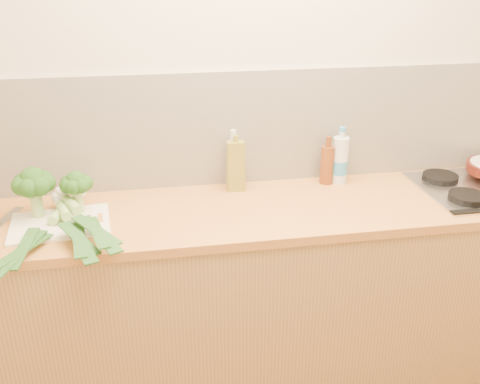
# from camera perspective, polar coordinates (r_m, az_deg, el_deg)

# --- Properties ---
(room_shell) EXTENTS (3.50, 3.50, 3.50)m
(room_shell) POSITION_cam_1_polar(r_m,az_deg,el_deg) (2.53, 2.03, 6.86)
(room_shell) COLOR beige
(room_shell) RESTS_ON ground
(counter) EXTENTS (3.20, 0.62, 0.90)m
(counter) POSITION_cam_1_polar(r_m,az_deg,el_deg) (2.59, 3.14, -10.47)
(counter) COLOR #A98146
(counter) RESTS_ON ground
(chopping_board) EXTENTS (0.42, 0.32, 0.01)m
(chopping_board) POSITION_cam_1_polar(r_m,az_deg,el_deg) (2.31, -18.62, -3.23)
(chopping_board) COLOR white
(chopping_board) RESTS_ON counter
(broccoli_left) EXTENTS (0.17, 0.17, 0.22)m
(broccoli_left) POSITION_cam_1_polar(r_m,az_deg,el_deg) (2.34, -21.16, 0.85)
(broccoli_left) COLOR #8FB066
(broccoli_left) RESTS_ON chopping_board
(broccoli_right) EXTENTS (0.14, 0.14, 0.18)m
(broccoli_right) POSITION_cam_1_polar(r_m,az_deg,el_deg) (2.34, -17.08, 0.81)
(broccoli_right) COLOR #8FB066
(broccoli_right) RESTS_ON chopping_board
(leek_front) EXTENTS (0.28, 0.71, 0.04)m
(leek_front) POSITION_cam_1_polar(r_m,az_deg,el_deg) (2.29, -19.21, -2.72)
(leek_front) COLOR white
(leek_front) RESTS_ON chopping_board
(leek_mid) EXTENTS (0.24, 0.62, 0.04)m
(leek_mid) POSITION_cam_1_polar(r_m,az_deg,el_deg) (2.23, -17.87, -2.75)
(leek_mid) COLOR white
(leek_mid) RESTS_ON chopping_board
(leek_back) EXTENTS (0.31, 0.61, 0.04)m
(leek_back) POSITION_cam_1_polar(r_m,az_deg,el_deg) (2.24, -16.84, -2.04)
(leek_back) COLOR white
(leek_back) RESTS_ON chopping_board
(oil_tin) EXTENTS (0.08, 0.05, 0.27)m
(oil_tin) POSITION_cam_1_polar(r_m,az_deg,el_deg) (2.47, -0.46, 2.82)
(oil_tin) COLOR olive
(oil_tin) RESTS_ON counter
(glass_bottle) EXTENTS (0.07, 0.07, 0.28)m
(glass_bottle) POSITION_cam_1_polar(r_m,az_deg,el_deg) (2.51, -0.72, 3.00)
(glass_bottle) COLOR silver
(glass_bottle) RESTS_ON counter
(amber_bottle) EXTENTS (0.06, 0.06, 0.24)m
(amber_bottle) POSITION_cam_1_polar(r_m,az_deg,el_deg) (2.60, 9.27, 2.96)
(amber_bottle) COLOR brown
(amber_bottle) RESTS_ON counter
(water_bottle) EXTENTS (0.08, 0.08, 0.26)m
(water_bottle) POSITION_cam_1_polar(r_m,az_deg,el_deg) (2.62, 10.61, 3.24)
(water_bottle) COLOR silver
(water_bottle) RESTS_ON counter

